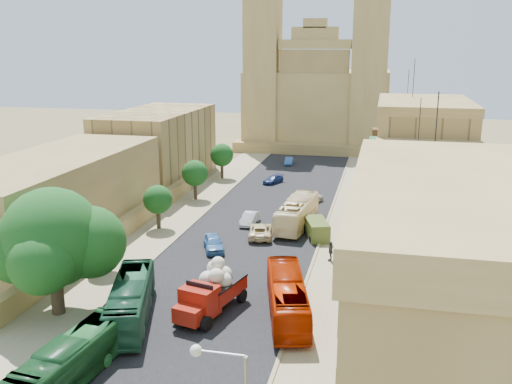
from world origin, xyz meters
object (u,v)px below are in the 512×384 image
at_px(church, 318,96).
at_px(car_cream, 260,231).
at_px(olive_pickup, 317,229).
at_px(car_white_b, 311,198).
at_px(car_white_a, 250,219).
at_px(car_dkblue, 273,180).
at_px(street_tree_a, 103,239).
at_px(bus_green_south, 73,359).
at_px(street_tree_d, 222,155).
at_px(street_tree_b, 158,200).
at_px(ficus_tree, 53,241).
at_px(red_truck, 211,290).
at_px(bus_green_north, 130,301).
at_px(car_blue_a, 214,243).
at_px(pedestrian_c, 331,251).
at_px(bus_red_east, 287,297).
at_px(bus_cream_east, 297,213).
at_px(street_tree_c, 195,173).
at_px(car_blue_b, 289,161).
at_px(pedestrian_a, 300,330).

xyz_separation_m(church, car_cream, (1.00, -55.04, -8.84)).
bearing_deg(olive_pickup, car_white_b, 99.98).
distance_m(car_white_a, car_dkblue, 19.17).
bearing_deg(car_cream, car_white_b, -113.59).
xyz_separation_m(street_tree_a, bus_green_south, (6.00, -15.41, -1.57)).
bearing_deg(street_tree_d, street_tree_b, -90.00).
bearing_deg(church, car_white_b, -84.09).
height_order(ficus_tree, olive_pickup, ficus_tree).
relative_size(red_truck, car_white_a, 1.81).
height_order(bus_green_south, bus_green_north, bus_green_north).
bearing_deg(car_white_b, street_tree_d, -12.65).
relative_size(street_tree_a, car_blue_a, 1.03).
xyz_separation_m(ficus_tree, pedestrian_c, (17.89, 14.53, -4.53)).
relative_size(street_tree_b, street_tree_d, 0.91).
bearing_deg(bus_green_south, bus_red_east, 51.30).
relative_size(bus_cream_east, car_cream, 2.20).
relative_size(olive_pickup, car_blue_a, 1.11).
xyz_separation_m(street_tree_c, car_white_b, (14.27, 1.38, -2.63)).
distance_m(car_blue_b, pedestrian_c, 42.79).
bearing_deg(bus_green_north, ficus_tree, 164.50).
bearing_deg(red_truck, pedestrian_c, 58.57).
xyz_separation_m(car_white_b, pedestrian_c, (4.20, -18.84, 0.22)).
distance_m(street_tree_a, car_blue_a, 10.43).
bearing_deg(car_blue_b, red_truck, -89.26).
height_order(car_cream, car_white_b, car_white_b).
bearing_deg(street_tree_d, street_tree_a, -90.00).
bearing_deg(street_tree_b, car_cream, -2.23).
bearing_deg(street_tree_c, street_tree_d, 90.00).
distance_m(church, pedestrian_a, 76.10).
xyz_separation_m(red_truck, bus_green_north, (-5.12, -2.31, -0.27)).
bearing_deg(pedestrian_a, bus_red_east, -55.03).
bearing_deg(pedestrian_a, car_white_a, -55.80).
height_order(street_tree_b, car_white_b, street_tree_b).
xyz_separation_m(street_tree_a, car_cream, (11.00, 11.57, -2.21)).
xyz_separation_m(ficus_tree, bus_red_east, (15.92, 3.20, -4.01)).
relative_size(bus_cream_east, pedestrian_a, 5.43).
bearing_deg(olive_pickup, street_tree_c, 145.57).
bearing_deg(car_cream, car_white_a, -72.60).
bearing_deg(bus_cream_east, car_blue_a, 58.94).
xyz_separation_m(street_tree_d, car_cream, (11.00, -24.43, -2.73)).
xyz_separation_m(bus_cream_east, pedestrian_c, (4.47, -9.34, -0.58)).
bearing_deg(street_tree_d, car_cream, -65.76).
xyz_separation_m(olive_pickup, car_cream, (-5.50, -1.12, -0.19)).
bearing_deg(bus_cream_east, bus_green_north, 75.87).
distance_m(street_tree_b, street_tree_d, 24.00).
bearing_deg(pedestrian_c, street_tree_b, -108.52).
height_order(street_tree_b, bus_green_north, street_tree_b).
relative_size(street_tree_c, street_tree_d, 0.97).
bearing_deg(car_cream, bus_green_south, 69.22).
bearing_deg(street_tree_d, olive_pickup, -54.71).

